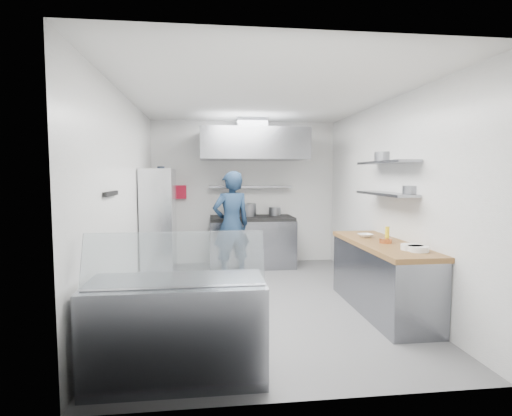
{
  "coord_description": "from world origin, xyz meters",
  "views": [
    {
      "loc": [
        -0.73,
        -5.4,
        1.76
      ],
      "look_at": [
        0.0,
        0.6,
        1.25
      ],
      "focal_mm": 28.0,
      "sensor_mm": 36.0,
      "label": 1
    }
  ],
  "objects": [
    {
      "name": "floor",
      "position": [
        0.0,
        0.0,
        0.0
      ],
      "size": [
        5.0,
        5.0,
        0.0
      ],
      "primitive_type": "plane",
      "color": "#5C5C5E",
      "rests_on": "ground"
    },
    {
      "name": "ceiling",
      "position": [
        0.0,
        0.0,
        2.8
      ],
      "size": [
        5.0,
        5.0,
        0.0
      ],
      "primitive_type": "plane",
      "rotation": [
        3.14,
        0.0,
        0.0
      ],
      "color": "silver",
      "rests_on": "wall_back"
    },
    {
      "name": "wall_back",
      "position": [
        0.0,
        2.5,
        1.4
      ],
      "size": [
        3.6,
        2.8,
        0.02
      ],
      "primitive_type": "cube",
      "rotation": [
        1.57,
        0.0,
        0.0
      ],
      "color": "white",
      "rests_on": "floor"
    },
    {
      "name": "wall_front",
      "position": [
        0.0,
        -2.5,
        1.4
      ],
      "size": [
        3.6,
        2.8,
        0.02
      ],
      "primitive_type": "cube",
      "rotation": [
        -1.57,
        0.0,
        0.0
      ],
      "color": "white",
      "rests_on": "floor"
    },
    {
      "name": "wall_left",
      "position": [
        -1.8,
        0.0,
        1.4
      ],
      "size": [
        2.8,
        5.0,
        0.02
      ],
      "primitive_type": "cube",
      "rotation": [
        1.57,
        0.0,
        1.57
      ],
      "color": "white",
      "rests_on": "floor"
    },
    {
      "name": "wall_right",
      "position": [
        1.8,
        0.0,
        1.4
      ],
      "size": [
        2.8,
        5.0,
        0.02
      ],
      "primitive_type": "cube",
      "rotation": [
        1.57,
        0.0,
        -1.57
      ],
      "color": "white",
      "rests_on": "floor"
    },
    {
      "name": "gas_range",
      "position": [
        0.1,
        2.1,
        0.45
      ],
      "size": [
        1.6,
        0.8,
        0.9
      ],
      "primitive_type": "cube",
      "color": "gray",
      "rests_on": "floor"
    },
    {
      "name": "cooktop",
      "position": [
        0.1,
        2.1,
        0.93
      ],
      "size": [
        1.57,
        0.78,
        0.06
      ],
      "primitive_type": "cube",
      "color": "black",
      "rests_on": "gas_range"
    },
    {
      "name": "stock_pot_left",
      "position": [
        -0.26,
        2.26,
        1.06
      ],
      "size": [
        0.3,
        0.3,
        0.2
      ],
      "primitive_type": "cylinder",
      "color": "slate",
      "rests_on": "cooktop"
    },
    {
      "name": "stock_pot_mid",
      "position": [
        0.03,
        2.2,
        1.08
      ],
      "size": [
        0.33,
        0.33,
        0.24
      ],
      "primitive_type": "cylinder",
      "color": "slate",
      "rests_on": "cooktop"
    },
    {
      "name": "stock_pot_right",
      "position": [
        0.58,
        2.29,
        1.04
      ],
      "size": [
        0.24,
        0.24,
        0.16
      ],
      "primitive_type": "cylinder",
      "color": "slate",
      "rests_on": "cooktop"
    },
    {
      "name": "over_range_shelf",
      "position": [
        0.1,
        2.34,
        1.52
      ],
      "size": [
        1.6,
        0.3,
        0.04
      ],
      "primitive_type": "cube",
      "color": "gray",
      "rests_on": "wall_back"
    },
    {
      "name": "shelf_pot_a",
      "position": [
        -0.25,
        2.35,
        1.63
      ],
      "size": [
        0.27,
        0.27,
        0.18
      ],
      "primitive_type": "cylinder",
      "color": "slate",
      "rests_on": "over_range_shelf"
    },
    {
      "name": "extractor_hood",
      "position": [
        0.1,
        1.93,
        2.3
      ],
      "size": [
        1.9,
        1.15,
        0.55
      ],
      "primitive_type": "cube",
      "color": "gray",
      "rests_on": "wall_back"
    },
    {
      "name": "hood_duct",
      "position": [
        0.1,
        2.15,
        2.68
      ],
      "size": [
        0.55,
        0.55,
        0.24
      ],
      "primitive_type": "cube",
      "color": "slate",
      "rests_on": "extractor_hood"
    },
    {
      "name": "red_firebox",
      "position": [
        -1.25,
        2.44,
        1.42
      ],
      "size": [
        0.22,
        0.1,
        0.26
      ],
      "primitive_type": "cube",
      "color": "#B20E26",
      "rests_on": "wall_back"
    },
    {
      "name": "chef",
      "position": [
        -0.34,
        1.3,
        0.91
      ],
      "size": [
        0.77,
        0.62,
        1.82
      ],
      "primitive_type": "imported",
      "rotation": [
        0.0,
        0.0,
        3.47
      ],
      "color": "#14253C",
      "rests_on": "floor"
    },
    {
      "name": "wire_rack",
      "position": [
        -1.53,
        1.28,
        0.93
      ],
      "size": [
        0.5,
        0.9,
        1.85
      ],
      "primitive_type": "cube",
      "color": "silver",
      "rests_on": "floor"
    },
    {
      "name": "rack_bin_a",
      "position": [
        -1.53,
        0.99,
        0.8
      ],
      "size": [
        0.16,
        0.2,
        0.18
      ],
      "primitive_type": "cube",
      "color": "white",
      "rests_on": "wire_rack"
    },
    {
      "name": "rack_bin_b",
      "position": [
        -1.53,
        1.29,
        1.3
      ],
      "size": [
        0.14,
        0.19,
        0.17
      ],
      "primitive_type": "cube",
      "color": "yellow",
      "rests_on": "wire_rack"
    },
    {
      "name": "rack_jar",
      "position": [
        -1.48,
        1.26,
        1.8
      ],
      "size": [
        0.12,
        0.12,
        0.18
      ],
      "primitive_type": "cylinder",
      "color": "black",
      "rests_on": "wire_rack"
    },
    {
      "name": "knife_strip",
      "position": [
        -1.78,
        -0.9,
        1.55
      ],
      "size": [
        0.04,
        0.55,
        0.05
      ],
      "primitive_type": "cube",
      "color": "black",
      "rests_on": "wall_left"
    },
    {
      "name": "prep_counter_base",
      "position": [
        1.48,
        -0.6,
        0.42
      ],
      "size": [
        0.62,
        2.0,
        0.84
      ],
      "primitive_type": "cube",
      "color": "gray",
      "rests_on": "floor"
    },
    {
      "name": "prep_counter_top",
      "position": [
        1.48,
        -0.6,
        0.87
      ],
      "size": [
        0.65,
        2.04,
        0.06
      ],
      "primitive_type": "cube",
      "color": "brown",
      "rests_on": "prep_counter_base"
    },
    {
      "name": "plate_stack_a",
      "position": [
        1.58,
        -1.15,
        0.93
      ],
      "size": [
        0.25,
        0.25,
        0.06
      ],
      "primitive_type": "cylinder",
      "color": "white",
      "rests_on": "prep_counter_top"
    },
    {
      "name": "plate_stack_b",
      "position": [
        1.6,
        -1.25,
        0.93
      ],
      "size": [
        0.22,
        0.22,
        0.06
      ],
      "primitive_type": "cylinder",
      "color": "white",
      "rests_on": "prep_counter_top"
    },
    {
      "name": "copper_pan",
      "position": [
        1.48,
        -0.68,
        0.93
      ],
      "size": [
        0.15,
        0.15,
        0.06
      ],
      "primitive_type": "cylinder",
      "color": "#C46A37",
      "rests_on": "prep_counter_top"
    },
    {
      "name": "squeeze_bottle",
      "position": [
        1.6,
        -0.48,
        0.99
      ],
      "size": [
        0.05,
        0.05,
        0.18
      ],
      "primitive_type": "cylinder",
      "color": "yellow",
      "rests_on": "prep_counter_top"
    },
    {
      "name": "mixing_bowl",
      "position": [
        1.41,
        -0.2,
        0.92
      ],
      "size": [
        0.22,
        0.22,
        0.05
      ],
      "primitive_type": "imported",
      "rotation": [
        0.0,
        0.0,
        0.13
      ],
      "color": "white",
      "rests_on": "prep_counter_top"
    },
    {
      "name": "wall_shelf_lower",
      "position": [
        1.64,
        -0.3,
        1.5
      ],
      "size": [
        0.3,
        1.3,
        0.04
      ],
      "primitive_type": "cube",
      "color": "gray",
      "rests_on": "wall_right"
    },
    {
      "name": "wall_shelf_upper",
      "position": [
        1.64,
        -0.3,
        1.92
      ],
      "size": [
        0.3,
        1.3,
        0.04
      ],
      "primitive_type": "cube",
      "color": "gray",
      "rests_on": "wall_right"
    },
    {
      "name": "shelf_pot_c",
      "position": [
        1.79,
        -0.7,
        1.57
      ],
      "size": [
        0.22,
        0.22,
        0.1
      ],
      "primitive_type": "cylinder",
      "color": "slate",
      "rests_on": "wall_shelf_lower"
    },
    {
      "name": "shelf_pot_d",
      "position": [
        1.78,
        0.07,
        2.01
      ],
      "size": [
        0.27,
        0.27,
        0.14
      ],
      "primitive_type": "cylinder",
      "color": "slate",
      "rests_on": "wall_shelf_upper"
    },
    {
      "name": "display_case",
      "position": [
        -1.0,
        -2.0,
        0.42
      ],
      "size": [
        1.5,
        0.7,
        0.85
      ],
      "primitive_type": "cube",
      "color": "gray",
      "rests_on": "floor"
    },
    {
      "name": "display_glass",
      "position": [
        -1.0,
        -2.12,
        1.07
      ],
      "size": [
        1.47,
        0.19,
        0.42
      ],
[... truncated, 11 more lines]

